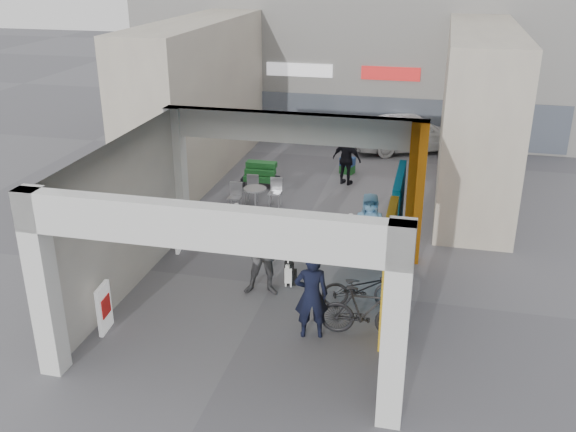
% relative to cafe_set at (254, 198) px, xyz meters
% --- Properties ---
extents(ground, '(90.00, 90.00, 0.00)m').
position_rel_cafe_set_xyz_m(ground, '(1.72, -4.52, -0.30)').
color(ground, '#5B5A60').
rests_on(ground, ground).
extents(arcade_canopy, '(6.40, 6.45, 6.40)m').
position_rel_cafe_set_xyz_m(arcade_canopy, '(2.26, -5.34, 2.00)').
color(arcade_canopy, silver).
rests_on(arcade_canopy, ground).
extents(far_building, '(18.00, 4.08, 8.00)m').
position_rel_cafe_set_xyz_m(far_building, '(1.72, 9.47, 3.69)').
color(far_building, white).
rests_on(far_building, ground).
extents(plaza_bldg_left, '(2.00, 9.00, 5.00)m').
position_rel_cafe_set_xyz_m(plaza_bldg_left, '(-2.78, 2.98, 2.20)').
color(plaza_bldg_left, beige).
rests_on(plaza_bldg_left, ground).
extents(plaza_bldg_right, '(2.00, 9.00, 5.00)m').
position_rel_cafe_set_xyz_m(plaza_bldg_right, '(6.22, 2.98, 2.20)').
color(plaza_bldg_right, beige).
rests_on(plaza_bldg_right, ground).
extents(bollard_left, '(0.09, 0.09, 0.88)m').
position_rel_cafe_set_xyz_m(bollard_left, '(0.12, -2.07, 0.14)').
color(bollard_left, gray).
rests_on(bollard_left, ground).
extents(bollard_center, '(0.09, 0.09, 0.85)m').
position_rel_cafe_set_xyz_m(bollard_center, '(1.59, -2.14, 0.13)').
color(bollard_center, gray).
rests_on(bollard_center, ground).
extents(bollard_right, '(0.09, 0.09, 0.97)m').
position_rel_cafe_set_xyz_m(bollard_right, '(3.18, -2.29, 0.18)').
color(bollard_right, gray).
rests_on(bollard_right, ground).
extents(advert_board_near, '(0.15, 0.56, 1.00)m').
position_rel_cafe_set_xyz_m(advert_board_near, '(-1.03, -7.11, 0.21)').
color(advert_board_near, white).
rests_on(advert_board_near, ground).
extents(advert_board_far, '(0.18, 0.56, 1.00)m').
position_rel_cafe_set_xyz_m(advert_board_far, '(-1.03, -3.28, 0.21)').
color(advert_board_far, white).
rests_on(advert_board_far, ground).
extents(cafe_set, '(1.40, 1.13, 0.85)m').
position_rel_cafe_set_xyz_m(cafe_set, '(0.00, 0.00, 0.00)').
color(cafe_set, '#B6B6BB').
rests_on(cafe_set, ground).
extents(produce_stand, '(1.17, 0.63, 0.77)m').
position_rel_cafe_set_xyz_m(produce_stand, '(-0.32, 1.84, 0.00)').
color(produce_stand, black).
rests_on(produce_stand, ground).
extents(crate_stack, '(0.53, 0.46, 0.56)m').
position_rel_cafe_set_xyz_m(crate_stack, '(2.22, 3.77, -0.02)').
color(crate_stack, '#195A1C').
rests_on(crate_stack, ground).
extents(border_collie, '(0.26, 0.51, 0.71)m').
position_rel_cafe_set_xyz_m(border_collie, '(2.11, -4.39, -0.02)').
color(border_collie, black).
rests_on(border_collie, ground).
extents(man_with_dog, '(0.75, 0.58, 1.82)m').
position_rel_cafe_set_xyz_m(man_with_dog, '(3.00, -6.36, 0.61)').
color(man_with_dog, black).
rests_on(man_with_dog, ground).
extents(man_back_turned, '(1.07, 0.89, 1.97)m').
position_rel_cafe_set_xyz_m(man_back_turned, '(1.68, -4.94, 0.68)').
color(man_back_turned, '#444346').
rests_on(man_back_turned, ground).
extents(man_elderly, '(0.90, 0.66, 1.70)m').
position_rel_cafe_set_xyz_m(man_elderly, '(3.68, -2.65, 0.55)').
color(man_elderly, '#6093BA').
rests_on(man_elderly, ground).
extents(man_crates, '(1.07, 0.70, 1.68)m').
position_rel_cafe_set_xyz_m(man_crates, '(2.35, 2.65, 0.54)').
color(man_crates, black).
rests_on(man_crates, ground).
extents(bicycle_front, '(1.78, 0.98, 0.89)m').
position_rel_cafe_set_xyz_m(bicycle_front, '(3.81, -5.02, 0.14)').
color(bicycle_front, black).
rests_on(bicycle_front, ground).
extents(bicycle_rear, '(1.79, 0.60, 1.06)m').
position_rel_cafe_set_xyz_m(bicycle_rear, '(4.02, -6.10, 0.23)').
color(bicycle_rear, black).
rests_on(bicycle_rear, ground).
extents(white_van, '(4.70, 3.34, 1.49)m').
position_rel_cafe_set_xyz_m(white_van, '(4.11, 6.98, 0.44)').
color(white_van, white).
rests_on(white_van, ground).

